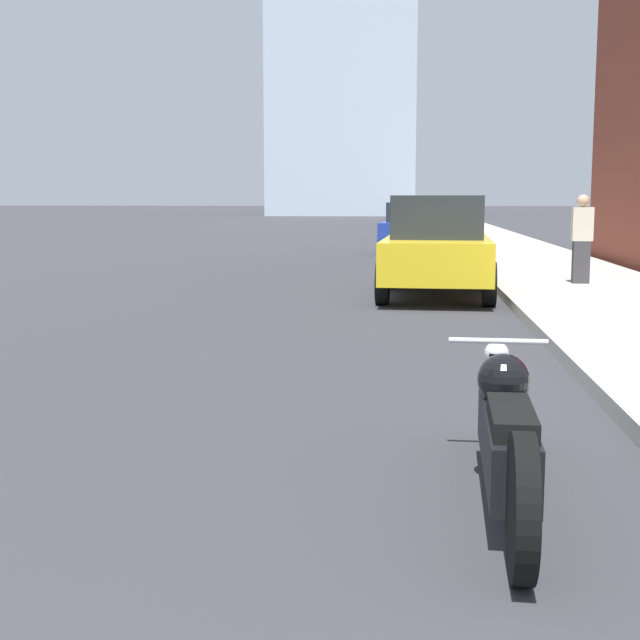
{
  "coord_description": "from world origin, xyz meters",
  "views": [
    {
      "loc": [
        2.0,
        -0.4,
        1.65
      ],
      "look_at": [
        1.3,
        6.81,
        0.66
      ],
      "focal_mm": 50.0,
      "sensor_mm": 36.0,
      "label": 1
    }
  ],
  "objects": [
    {
      "name": "parked_car_black",
      "position": [
        2.26,
        50.18,
        0.82
      ],
      "size": [
        1.86,
        4.3,
        1.67
      ],
      "rotation": [
        0.0,
        0.0,
        -0.03
      ],
      "color": "black",
      "rests_on": "ground_plane"
    },
    {
      "name": "motorcycle",
      "position": [
        2.55,
        4.39,
        0.39
      ],
      "size": [
        0.62,
        2.69,
        0.77
      ],
      "rotation": [
        0.0,
        0.0,
        -0.04
      ],
      "color": "black",
      "rests_on": "ground_plane"
    },
    {
      "name": "parked_car_blue",
      "position": [
        2.19,
        26.78,
        0.78
      ],
      "size": [
        2.12,
        4.05,
        1.53
      ],
      "rotation": [
        0.0,
        0.0,
        -0.08
      ],
      "color": "#1E3899",
      "rests_on": "ground_plane"
    },
    {
      "name": "sidewalk",
      "position": [
        5.15,
        40.0,
        0.07
      ],
      "size": [
        3.2,
        240.0,
        0.15
      ],
      "color": "#B2ADA3",
      "rests_on": "ground_plane"
    },
    {
      "name": "parked_car_yellow",
      "position": [
        2.5,
        14.65,
        0.85
      ],
      "size": [
        1.97,
        4.18,
        1.69
      ],
      "rotation": [
        0.0,
        0.0,
        -0.04
      ],
      "color": "gold",
      "rests_on": "ground_plane"
    },
    {
      "name": "parked_car_red",
      "position": [
        2.36,
        38.06,
        0.81
      ],
      "size": [
        2.09,
        3.99,
        1.6
      ],
      "rotation": [
        0.0,
        0.0,
        0.07
      ],
      "color": "red",
      "rests_on": "ground_plane"
    },
    {
      "name": "pedestrian",
      "position": [
        5.07,
        15.75,
        0.94
      ],
      "size": [
        0.36,
        0.22,
        1.56
      ],
      "color": "#38383D",
      "rests_on": "sidewalk"
    }
  ]
}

